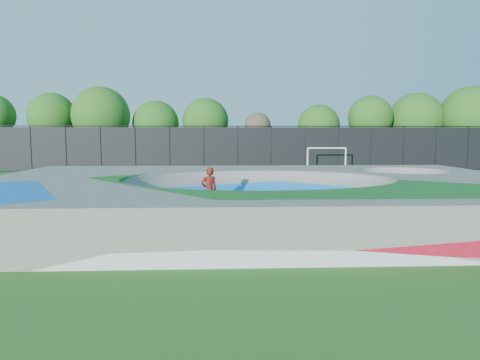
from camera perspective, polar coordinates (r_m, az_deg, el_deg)
name	(u,v)px	position (r m, az deg, el deg)	size (l,w,h in m)	color
ground	(258,215)	(17.38, 2.41, -4.64)	(120.00, 120.00, 0.00)	#225818
skate_deck	(258,196)	(17.26, 2.42, -2.19)	(22.00, 14.00, 1.50)	gray
skater	(209,190)	(17.69, -4.14, -1.35)	(0.69, 0.45, 1.89)	red
skateboard	(209,212)	(17.83, -4.12, -4.29)	(0.78, 0.22, 0.05)	black
soccer_goal	(327,155)	(36.35, 11.49, 3.23)	(3.32, 0.12, 2.20)	white
fence	(238,148)	(38.06, -0.32, 4.33)	(48.09, 0.09, 4.04)	black
treeline	(258,119)	(43.19, 2.37, 8.16)	(52.30, 7.44, 8.05)	#4B3A25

